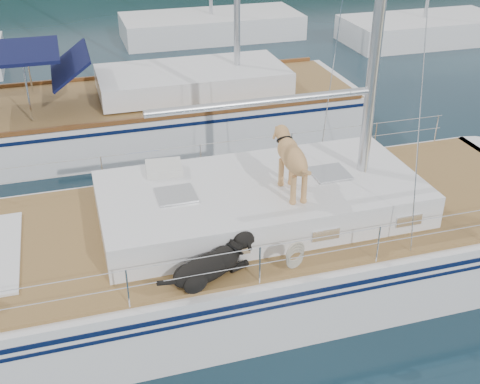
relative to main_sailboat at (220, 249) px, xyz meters
name	(u,v)px	position (x,y,z in m)	size (l,w,h in m)	color
ground	(216,282)	(-0.10, 0.01, -0.68)	(120.00, 120.00, 0.00)	black
main_sailboat	(220,249)	(0.00, 0.00, 0.00)	(12.00, 3.85, 14.01)	white
neighbor_sailboat	(153,114)	(-0.05, 6.61, -0.05)	(11.00, 3.50, 13.30)	white
bg_boat_center	(211,27)	(3.90, 16.01, -0.23)	(7.20, 3.00, 11.65)	white
bg_boat_east	(423,30)	(11.90, 13.01, -0.22)	(6.40, 3.00, 11.65)	white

